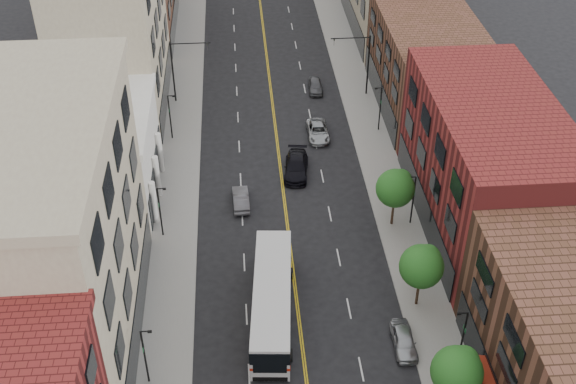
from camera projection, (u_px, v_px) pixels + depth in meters
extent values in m
cube|color=gray|center=(180.00, 165.00, 72.18)|extent=(4.00, 110.00, 0.15)
cube|color=gray|center=(377.00, 156.00, 73.43)|extent=(4.00, 110.00, 0.15)
cube|color=gray|center=(50.00, 243.00, 48.80)|extent=(10.00, 22.00, 18.00)
cube|color=silver|center=(98.00, 157.00, 66.20)|extent=(10.00, 14.00, 8.00)
cube|color=gray|center=(112.00, 30.00, 76.86)|extent=(10.00, 20.00, 18.00)
cube|color=maroon|center=(486.00, 166.00, 61.53)|extent=(10.00, 22.00, 12.00)
cube|color=#533221|center=(428.00, 65.00, 78.96)|extent=(10.00, 20.00, 10.00)
sphere|color=#195A1C|center=(457.00, 372.00, 46.17)|extent=(3.40, 3.40, 3.40)
sphere|color=#195A1C|center=(464.00, 361.00, 46.22)|extent=(2.04, 2.04, 2.04)
cylinder|color=black|center=(418.00, 292.00, 55.76)|extent=(0.22, 0.22, 2.50)
sphere|color=#195A1C|center=(421.00, 266.00, 54.19)|extent=(3.40, 3.40, 3.40)
sphere|color=#195A1C|center=(428.00, 257.00, 54.24)|extent=(2.04, 2.04, 2.04)
cylinder|color=black|center=(393.00, 212.00, 63.78)|extent=(0.22, 0.22, 2.50)
sphere|color=#195A1C|center=(395.00, 188.00, 62.21)|extent=(3.40, 3.40, 3.40)
sphere|color=#195A1C|center=(401.00, 181.00, 62.26)|extent=(2.04, 2.04, 2.04)
cylinder|color=black|center=(145.00, 357.00, 48.94)|extent=(0.14, 0.14, 5.00)
cylinder|color=black|center=(146.00, 331.00, 47.47)|extent=(0.70, 0.10, 0.10)
cube|color=black|center=(150.00, 332.00, 47.52)|extent=(0.28, 0.14, 0.14)
cube|color=#19592D|center=(143.00, 348.00, 48.40)|extent=(0.04, 0.55, 0.35)
cylinder|color=black|center=(160.00, 212.00, 61.77)|extent=(0.14, 0.14, 5.00)
cylinder|color=black|center=(161.00, 189.00, 60.30)|extent=(0.70, 0.10, 0.10)
cube|color=black|center=(164.00, 189.00, 60.35)|extent=(0.28, 0.14, 0.14)
cube|color=#19592D|center=(159.00, 204.00, 61.23)|extent=(0.04, 0.55, 0.35)
cylinder|color=black|center=(170.00, 117.00, 74.59)|extent=(0.14, 0.14, 5.00)
cylinder|color=black|center=(171.00, 96.00, 73.13)|extent=(0.70, 0.10, 0.10)
cube|color=black|center=(174.00, 96.00, 73.18)|extent=(0.28, 0.14, 0.14)
cube|color=#19592D|center=(169.00, 110.00, 74.06)|extent=(0.04, 0.55, 0.35)
cylinder|color=black|center=(463.00, 338.00, 50.31)|extent=(0.14, 0.14, 5.00)
cylinder|color=black|center=(463.00, 313.00, 48.81)|extent=(0.70, 0.10, 0.10)
cube|color=black|center=(459.00, 314.00, 48.82)|extent=(0.28, 0.14, 0.14)
cube|color=#19592D|center=(465.00, 329.00, 49.78)|extent=(0.04, 0.55, 0.35)
cylinder|color=black|center=(413.00, 200.00, 63.14)|extent=(0.14, 0.14, 5.00)
cylinder|color=black|center=(412.00, 177.00, 61.64)|extent=(0.70, 0.10, 0.10)
cube|color=black|center=(409.00, 178.00, 61.65)|extent=(0.28, 0.14, 0.14)
cube|color=#19592D|center=(414.00, 192.00, 62.61)|extent=(0.04, 0.55, 0.35)
cylinder|color=black|center=(380.00, 109.00, 75.97)|extent=(0.14, 0.14, 5.00)
cylinder|color=black|center=(379.00, 88.00, 74.47)|extent=(0.70, 0.10, 0.10)
cube|color=black|center=(376.00, 89.00, 74.48)|extent=(0.28, 0.14, 0.14)
cube|color=#19592D|center=(381.00, 101.00, 75.44)|extent=(0.04, 0.55, 0.35)
cylinder|color=black|center=(173.00, 72.00, 80.36)|extent=(0.18, 0.18, 7.20)
cylinder|color=black|center=(190.00, 43.00, 78.47)|extent=(4.40, 0.12, 0.12)
imported|color=black|center=(207.00, 46.00, 78.82)|extent=(0.15, 0.18, 0.90)
cylinder|color=black|center=(368.00, 65.00, 81.73)|extent=(0.18, 0.18, 7.20)
cylinder|color=black|center=(350.00, 38.00, 79.58)|extent=(4.40, 0.12, 0.12)
imported|color=black|center=(334.00, 42.00, 79.70)|extent=(0.15, 0.18, 0.90)
cube|color=silver|center=(272.00, 300.00, 54.53)|extent=(3.85, 12.97, 3.09)
cube|color=black|center=(272.00, 293.00, 54.08)|extent=(3.89, 13.01, 1.12)
cube|color=#B7220D|center=(272.00, 303.00, 54.72)|extent=(3.89, 13.01, 0.23)
cube|color=black|center=(270.00, 364.00, 49.21)|extent=(2.34, 0.26, 1.70)
cylinder|color=black|center=(251.00, 355.00, 51.85)|extent=(0.38, 1.04, 1.02)
cylinder|color=black|center=(290.00, 355.00, 51.83)|extent=(0.38, 1.04, 1.02)
cylinder|color=black|center=(256.00, 274.00, 58.70)|extent=(0.38, 1.04, 1.02)
cylinder|color=black|center=(291.00, 274.00, 58.68)|extent=(0.38, 1.04, 1.02)
imported|color=#A2A5A9|center=(404.00, 340.00, 52.72)|extent=(1.62, 4.01, 1.36)
imported|color=#57565C|center=(241.00, 199.00, 66.58)|extent=(1.59, 4.17, 1.36)
imported|color=black|center=(296.00, 166.00, 70.62)|extent=(2.96, 5.78, 1.61)
imported|color=#999DA0|center=(318.00, 131.00, 76.18)|extent=(2.26, 4.86, 1.35)
imported|color=#4A4B4F|center=(315.00, 86.00, 84.26)|extent=(1.70, 3.96, 1.33)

